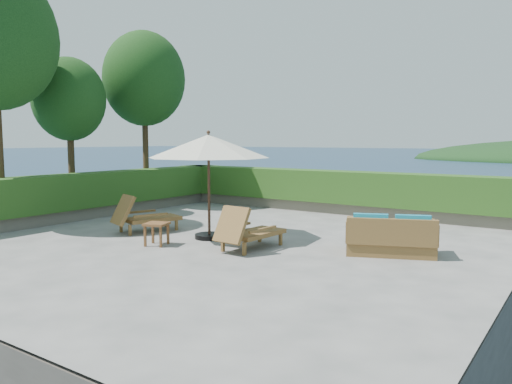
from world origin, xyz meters
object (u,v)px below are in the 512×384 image
Objects in this scene: wicker_loveseat at (390,238)px; patio_umbrella at (209,147)px; lounge_left at (143,216)px; lounge_right at (248,231)px; side_table at (157,227)px.

patio_umbrella is at bearing 168.70° from wicker_loveseat.
lounge_right is (3.39, -0.17, -0.00)m from lounge_left.
patio_umbrella is at bearing 28.45° from lounge_left.
lounge_left is 1.05× the size of lounge_right.
lounge_left is at bearing -178.91° from lounge_right.
side_table is 5.04m from wicker_loveseat.
lounge_right is at bearing 22.52° from side_table.
patio_umbrella is 5.75× the size of side_table.
wicker_loveseat is (4.14, 0.78, -1.83)m from patio_umbrella.
lounge_left is 3.39m from lounge_right.
lounge_left is 3.00× the size of side_table.
side_table is 0.31× the size of wicker_loveseat.
wicker_loveseat is (4.60, 2.05, -0.08)m from side_table.
wicker_loveseat is (2.68, 1.25, -0.07)m from lounge_right.
wicker_loveseat reaches higher than side_table.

